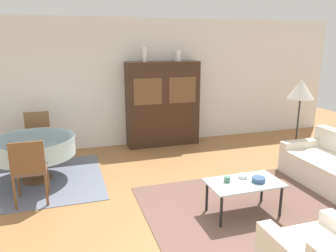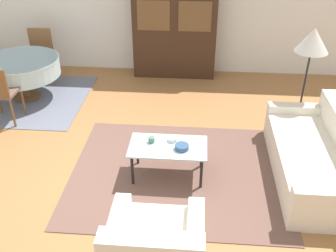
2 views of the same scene
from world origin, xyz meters
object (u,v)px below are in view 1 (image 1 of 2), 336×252
(bowl, at_px, (259,180))
(vase_tall, at_px, (144,54))
(dining_chair_far, at_px, (38,134))
(dining_chair_near, at_px, (29,167))
(vase_short, at_px, (178,56))
(cup, at_px, (227,179))
(display_cabinet, at_px, (163,104))
(floor_lamp, at_px, (301,91))
(dining_table, at_px, (34,147))
(bowl_small, at_px, (243,176))
(coffee_table, at_px, (244,185))

(bowl, height_order, vase_tall, vase_tall)
(dining_chair_far, relative_size, vase_tall, 3.20)
(dining_chair_near, distance_m, dining_chair_far, 1.72)
(dining_chair_near, distance_m, vase_short, 3.82)
(cup, distance_m, bowl, 0.41)
(dining_chair_far, relative_size, cup, 11.70)
(display_cabinet, relative_size, floor_lamp, 1.16)
(dining_table, height_order, vase_short, vase_short)
(dining_chair_near, relative_size, vase_short, 4.32)
(dining_chair_far, bearing_deg, bowl, 134.50)
(bowl, distance_m, bowl_small, 0.22)
(bowl, relative_size, bowl_small, 1.43)
(coffee_table, xyz_separation_m, dining_table, (-2.68, 1.99, 0.17))
(dining_chair_near, height_order, vase_tall, vase_tall)
(vase_tall, bearing_deg, dining_chair_far, -170.04)
(dining_table, height_order, bowl, dining_table)
(vase_short, bearing_deg, coffee_table, -93.61)
(vase_short, bearing_deg, cup, -97.52)
(dining_chair_far, xyz_separation_m, bowl, (2.85, -2.90, -0.07))
(floor_lamp, relative_size, bowl, 9.11)
(bowl, bearing_deg, vase_short, 89.49)
(vase_tall, bearing_deg, floor_lamp, -36.76)
(dining_chair_near, xyz_separation_m, bowl, (2.85, -1.18, -0.07))
(vase_short, bearing_deg, vase_tall, -180.00)
(dining_table, bearing_deg, coffee_table, -36.57)
(cup, height_order, bowl_small, cup)
(bowl_small, distance_m, vase_tall, 3.49)
(dining_chair_far, bearing_deg, dining_chair_near, 90.00)
(display_cabinet, relative_size, bowl_small, 15.10)
(dining_table, bearing_deg, display_cabinet, 25.99)
(dining_table, xyz_separation_m, bowl_small, (2.73, -1.87, -0.10))
(coffee_table, xyz_separation_m, vase_short, (0.20, 3.23, 1.51))
(floor_lamp, distance_m, cup, 2.65)
(dining_table, distance_m, dining_chair_far, 0.86)
(coffee_table, height_order, vase_short, vase_short)
(bowl, relative_size, vase_tall, 0.58)
(vase_short, bearing_deg, dining_chair_near, -143.92)
(display_cabinet, distance_m, vase_tall, 1.12)
(floor_lamp, xyz_separation_m, bowl_small, (-1.86, -1.28, -0.87))
(display_cabinet, height_order, bowl_small, display_cabinet)
(cup, relative_size, bowl, 0.47)
(bowl, bearing_deg, dining_chair_far, 134.50)
(floor_lamp, height_order, bowl_small, floor_lamp)
(dining_chair_near, bearing_deg, coffee_table, -22.79)
(dining_table, xyz_separation_m, dining_chair_far, (0.00, 0.86, -0.03))
(cup, bearing_deg, dining_chair_near, 156.74)
(floor_lamp, relative_size, vase_tall, 5.30)
(bowl_small, height_order, vase_tall, vase_tall)
(dining_chair_far, bearing_deg, vase_tall, -170.04)
(display_cabinet, distance_m, cup, 3.19)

